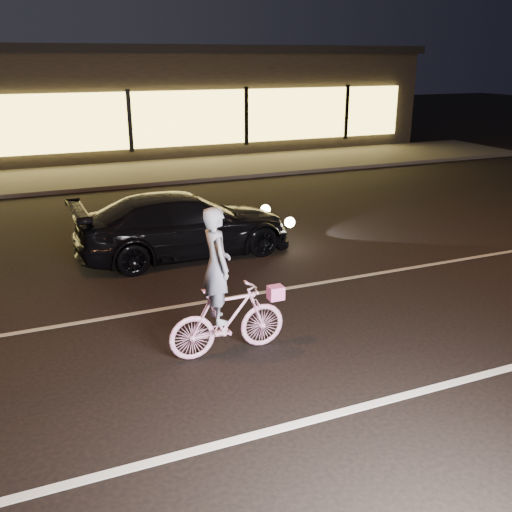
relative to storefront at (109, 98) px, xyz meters
name	(u,v)px	position (x,y,z in m)	size (l,w,h in m)	color
ground	(343,340)	(0.00, -18.97, -2.15)	(90.00, 90.00, 0.00)	black
lane_stripe_near	(409,394)	(0.00, -20.47, -2.14)	(60.00, 0.12, 0.01)	silver
lane_stripe_far	(282,289)	(0.00, -16.97, -2.14)	(60.00, 0.10, 0.01)	gray
sidewalk	(143,173)	(0.00, -5.97, -2.09)	(30.00, 4.00, 0.12)	#383533
storefront	(109,98)	(0.00, 0.00, 0.00)	(25.40, 8.42, 4.20)	black
cyclist	(225,304)	(-1.65, -18.68, -1.43)	(1.61, 0.56, 2.03)	#DD489E
sedan	(185,224)	(-1.00, -14.55, -1.52)	(4.35, 1.88, 1.25)	black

